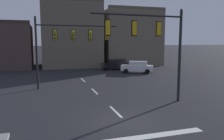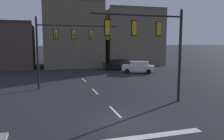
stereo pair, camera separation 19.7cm
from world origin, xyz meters
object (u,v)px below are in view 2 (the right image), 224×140
object	(u,v)px
signal_mast_near_side	(154,38)
signal_mast_far_side	(67,40)
car_lot_nearside	(118,64)
car_lot_middle	(139,67)

from	to	relation	value
signal_mast_near_side	signal_mast_far_side	world-z (taller)	signal_mast_near_side
signal_mast_near_side	car_lot_nearside	xyz separation A→B (m)	(3.51, 18.85, -3.77)
car_lot_nearside	signal_mast_far_side	bearing A→B (deg)	-127.57
signal_mast_far_side	car_lot_middle	size ratio (longest dim) A/B	1.64
car_lot_nearside	car_lot_middle	world-z (taller)	same
signal_mast_far_side	car_lot_middle	bearing A→B (deg)	34.58
car_lot_middle	car_lot_nearside	bearing A→B (deg)	112.44
signal_mast_near_side	car_lot_nearside	bearing A→B (deg)	79.44
car_lot_nearside	car_lot_middle	xyz separation A→B (m)	(1.71, -4.13, 0.00)
signal_mast_near_side	car_lot_middle	world-z (taller)	signal_mast_near_side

